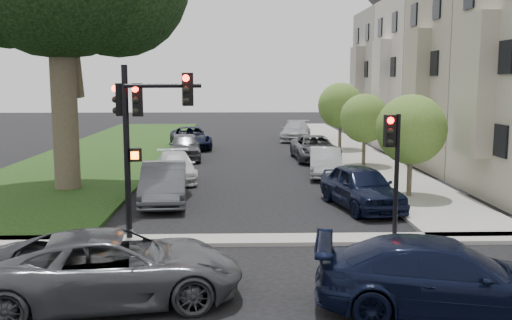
{
  "coord_description": "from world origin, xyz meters",
  "views": [
    {
      "loc": [
        -0.57,
        -14.14,
        4.69
      ],
      "look_at": [
        0.0,
        5.0,
        2.0
      ],
      "focal_mm": 40.0,
      "sensor_mm": 36.0,
      "label": 1
    }
  ],
  "objects_px": {
    "small_tree_a": "(411,130)",
    "car_parked_7": "(185,146)",
    "small_tree_c": "(340,105)",
    "car_parked_6": "(175,167)",
    "small_tree_b": "(365,118)",
    "car_parked_8": "(191,138)",
    "car_cross_near": "(113,267)",
    "car_parked_2": "(315,148)",
    "car_cross_far": "(445,277)",
    "traffic_signal_secondary": "(393,153)",
    "car_parked_4": "(296,131)",
    "car_parked_0": "(361,187)",
    "car_parked_5": "(164,183)",
    "car_parked_1": "(325,162)",
    "traffic_signal_main": "(140,121)"
  },
  "relations": [
    {
      "from": "small_tree_b",
      "to": "car_parked_5",
      "type": "bearing_deg",
      "value": -137.02
    },
    {
      "from": "traffic_signal_secondary",
      "to": "car_parked_0",
      "type": "bearing_deg",
      "value": 89.94
    },
    {
      "from": "car_parked_1",
      "to": "car_parked_5",
      "type": "height_order",
      "value": "car_parked_5"
    },
    {
      "from": "car_parked_1",
      "to": "car_parked_8",
      "type": "relative_size",
      "value": 0.79
    },
    {
      "from": "small_tree_c",
      "to": "car_parked_2",
      "type": "distance_m",
      "value": 5.78
    },
    {
      "from": "car_parked_1",
      "to": "car_parked_4",
      "type": "height_order",
      "value": "car_parked_4"
    },
    {
      "from": "car_parked_5",
      "to": "car_parked_8",
      "type": "height_order",
      "value": "car_parked_5"
    },
    {
      "from": "car_parked_2",
      "to": "car_parked_5",
      "type": "relative_size",
      "value": 1.1
    },
    {
      "from": "car_cross_near",
      "to": "car_parked_2",
      "type": "bearing_deg",
      "value": -29.07
    },
    {
      "from": "small_tree_a",
      "to": "car_cross_far",
      "type": "xyz_separation_m",
      "value": [
        -2.64,
        -11.24,
        -2.01
      ]
    },
    {
      "from": "small_tree_b",
      "to": "traffic_signal_secondary",
      "type": "distance_m",
      "value": 14.36
    },
    {
      "from": "car_cross_near",
      "to": "car_parked_8",
      "type": "distance_m",
      "value": 27.59
    },
    {
      "from": "car_parked_4",
      "to": "car_parked_6",
      "type": "relative_size",
      "value": 1.15
    },
    {
      "from": "car_cross_far",
      "to": "car_parked_8",
      "type": "relative_size",
      "value": 0.97
    },
    {
      "from": "small_tree_b",
      "to": "car_parked_4",
      "type": "xyz_separation_m",
      "value": [
        -2.34,
        13.74,
        -1.89
      ]
    },
    {
      "from": "car_parked_5",
      "to": "small_tree_b",
      "type": "bearing_deg",
      "value": 38.18
    },
    {
      "from": "small_tree_a",
      "to": "car_parked_5",
      "type": "distance_m",
      "value": 9.87
    },
    {
      "from": "small_tree_b",
      "to": "car_parked_7",
      "type": "bearing_deg",
      "value": 162.03
    },
    {
      "from": "small_tree_b",
      "to": "car_parked_4",
      "type": "bearing_deg",
      "value": 99.66
    },
    {
      "from": "small_tree_a",
      "to": "car_parked_7",
      "type": "xyz_separation_m",
      "value": [
        -10.0,
        11.6,
        -1.98
      ]
    },
    {
      "from": "car_parked_1",
      "to": "car_parked_4",
      "type": "relative_size",
      "value": 0.81
    },
    {
      "from": "traffic_signal_main",
      "to": "small_tree_c",
      "type": "bearing_deg",
      "value": 65.98
    },
    {
      "from": "traffic_signal_secondary",
      "to": "car_parked_2",
      "type": "xyz_separation_m",
      "value": [
        -0.02,
        16.8,
        -1.87
      ]
    },
    {
      "from": "traffic_signal_secondary",
      "to": "car_cross_far",
      "type": "distance_m",
      "value": 5.74
    },
    {
      "from": "car_parked_0",
      "to": "car_parked_2",
      "type": "xyz_separation_m",
      "value": [
        -0.03,
        12.67,
        -0.07
      ]
    },
    {
      "from": "car_parked_2",
      "to": "car_parked_5",
      "type": "height_order",
      "value": "car_parked_5"
    },
    {
      "from": "small_tree_b",
      "to": "car_parked_8",
      "type": "xyz_separation_m",
      "value": [
        -10.13,
        8.78,
        -1.9
      ]
    },
    {
      "from": "car_cross_far",
      "to": "small_tree_a",
      "type": "bearing_deg",
      "value": -3.58
    },
    {
      "from": "small_tree_a",
      "to": "car_parked_7",
      "type": "bearing_deg",
      "value": 130.76
    },
    {
      "from": "small_tree_b",
      "to": "car_parked_0",
      "type": "distance_m",
      "value": 10.46
    },
    {
      "from": "car_parked_1",
      "to": "car_parked_7",
      "type": "height_order",
      "value": "car_parked_7"
    },
    {
      "from": "car_cross_far",
      "to": "car_parked_1",
      "type": "distance_m",
      "value": 16.62
    },
    {
      "from": "traffic_signal_main",
      "to": "car_parked_7",
      "type": "distance_m",
      "value": 17.6
    },
    {
      "from": "car_cross_near",
      "to": "car_parked_7",
      "type": "distance_m",
      "value": 22.05
    },
    {
      "from": "car_parked_5",
      "to": "car_cross_near",
      "type": "bearing_deg",
      "value": -93.69
    },
    {
      "from": "small_tree_a",
      "to": "car_parked_0",
      "type": "xyz_separation_m",
      "value": [
        -2.28,
        -1.68,
        -1.96
      ]
    },
    {
      "from": "car_parked_2",
      "to": "car_parked_6",
      "type": "xyz_separation_m",
      "value": [
        -7.47,
        -6.64,
        -0.07
      ]
    },
    {
      "from": "car_cross_near",
      "to": "car_parked_5",
      "type": "bearing_deg",
      "value": -9.49
    },
    {
      "from": "traffic_signal_secondary",
      "to": "car_parked_4",
      "type": "height_order",
      "value": "traffic_signal_secondary"
    },
    {
      "from": "small_tree_b",
      "to": "car_parked_8",
      "type": "height_order",
      "value": "small_tree_b"
    },
    {
      "from": "small_tree_a",
      "to": "car_parked_5",
      "type": "height_order",
      "value": "small_tree_a"
    },
    {
      "from": "small_tree_c",
      "to": "car_cross_far",
      "type": "height_order",
      "value": "small_tree_c"
    },
    {
      "from": "small_tree_c",
      "to": "car_parked_6",
      "type": "distance_m",
      "value": 15.22
    },
    {
      "from": "car_parked_6",
      "to": "car_parked_7",
      "type": "relative_size",
      "value": 0.99
    },
    {
      "from": "car_parked_0",
      "to": "car_parked_7",
      "type": "distance_m",
      "value": 15.36
    },
    {
      "from": "traffic_signal_secondary",
      "to": "car_parked_1",
      "type": "distance_m",
      "value": 11.35
    },
    {
      "from": "car_parked_1",
      "to": "car_parked_4",
      "type": "bearing_deg",
      "value": 96.24
    },
    {
      "from": "small_tree_c",
      "to": "car_cross_far",
      "type": "xyz_separation_m",
      "value": [
        -2.64,
        -27.01,
        -2.26
      ]
    },
    {
      "from": "car_parked_6",
      "to": "car_parked_8",
      "type": "height_order",
      "value": "car_parked_8"
    },
    {
      "from": "traffic_signal_secondary",
      "to": "car_parked_8",
      "type": "height_order",
      "value": "traffic_signal_secondary"
    }
  ]
}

